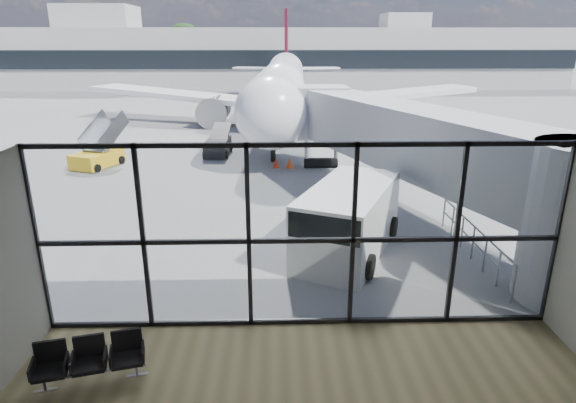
{
  "coord_description": "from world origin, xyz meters",
  "views": [
    {
      "loc": [
        -0.59,
        -10.18,
        6.6
      ],
      "look_at": [
        -0.21,
        3.0,
        2.14
      ],
      "focal_mm": 30.0,
      "sensor_mm": 36.0,
      "label": 1
    }
  ],
  "objects_px": {
    "seating_row": "(90,357)",
    "airliner": "(282,85)",
    "service_van": "(347,220)",
    "belt_loader": "(218,146)",
    "mobile_stairs": "(98,156)"
  },
  "relations": [
    {
      "from": "seating_row",
      "to": "airliner",
      "type": "relative_size",
      "value": 0.06
    },
    {
      "from": "service_van",
      "to": "belt_loader",
      "type": "height_order",
      "value": "service_van"
    },
    {
      "from": "belt_loader",
      "to": "airliner",
      "type": "bearing_deg",
      "value": 76.14
    },
    {
      "from": "seating_row",
      "to": "service_van",
      "type": "bearing_deg",
      "value": 31.16
    },
    {
      "from": "airliner",
      "to": "service_van",
      "type": "bearing_deg",
      "value": -83.59
    },
    {
      "from": "service_van",
      "to": "belt_loader",
      "type": "relative_size",
      "value": 1.53
    },
    {
      "from": "mobile_stairs",
      "to": "seating_row",
      "type": "bearing_deg",
      "value": -49.87
    },
    {
      "from": "airliner",
      "to": "belt_loader",
      "type": "height_order",
      "value": "airliner"
    },
    {
      "from": "service_van",
      "to": "mobile_stairs",
      "type": "height_order",
      "value": "mobile_stairs"
    },
    {
      "from": "belt_loader",
      "to": "service_van",
      "type": "bearing_deg",
      "value": -64.31
    },
    {
      "from": "service_van",
      "to": "belt_loader",
      "type": "distance_m",
      "value": 15.22
    },
    {
      "from": "airliner",
      "to": "mobile_stairs",
      "type": "bearing_deg",
      "value": -121.14
    },
    {
      "from": "airliner",
      "to": "mobile_stairs",
      "type": "relative_size",
      "value": 10.66
    },
    {
      "from": "belt_loader",
      "to": "mobile_stairs",
      "type": "xyz_separation_m",
      "value": [
        -6.23,
        -2.56,
        -0.0
      ]
    },
    {
      "from": "airliner",
      "to": "mobile_stairs",
      "type": "height_order",
      "value": "airliner"
    }
  ]
}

